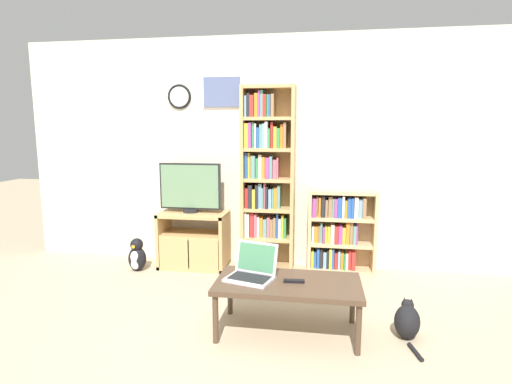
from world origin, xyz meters
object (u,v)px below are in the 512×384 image
(coffee_table, at_px, (288,286))
(remote_near_laptop, at_px, (294,281))
(bookshelf_tall, at_px, (266,180))
(penguin_figurine, at_px, (137,256))
(cat, at_px, (407,321))
(television, at_px, (190,188))
(bookshelf_short, at_px, (339,231))
(laptop, at_px, (252,270))
(tv_stand, at_px, (194,240))

(coffee_table, distance_m, remote_near_laptop, 0.07)
(bookshelf_tall, height_order, penguin_figurine, bookshelf_tall)
(bookshelf_tall, relative_size, cat, 4.33)
(cat, bearing_deg, bookshelf_tall, 142.83)
(television, xyz_separation_m, penguin_figurine, (-0.55, -0.27, -0.75))
(bookshelf_tall, bearing_deg, coffee_table, -75.68)
(bookshelf_tall, distance_m, penguin_figurine, 1.67)
(bookshelf_short, xyz_separation_m, remote_near_laptop, (-0.40, -1.49, -0.03))
(television, distance_m, bookshelf_short, 1.73)
(laptop, bearing_deg, penguin_figurine, 160.11)
(television, distance_m, bookshelf_tall, 0.86)
(tv_stand, xyz_separation_m, laptop, (0.90, -1.32, 0.16))
(bookshelf_tall, bearing_deg, cat, -47.43)
(tv_stand, distance_m, remote_near_laptop, 1.84)
(coffee_table, height_order, penguin_figurine, coffee_table)
(laptop, relative_size, penguin_figurine, 1.12)
(remote_near_laptop, xyz_separation_m, cat, (0.86, 0.08, -0.29))
(cat, bearing_deg, tv_stand, 158.84)
(television, height_order, penguin_figurine, television)
(tv_stand, bearing_deg, remote_near_laptop, -47.74)
(remote_near_laptop, bearing_deg, tv_stand, -141.64)
(television, bearing_deg, tv_stand, -44.19)
(bookshelf_short, relative_size, cat, 1.93)
(remote_near_laptop, relative_size, penguin_figurine, 0.44)
(bookshelf_short, bearing_deg, coffee_table, -106.85)
(bookshelf_tall, distance_m, laptop, 1.52)
(remote_near_laptop, height_order, penguin_figurine, remote_near_laptop)
(bookshelf_tall, height_order, bookshelf_short, bookshelf_tall)
(television, distance_m, cat, 2.62)
(remote_near_laptop, bearing_deg, bookshelf_tall, -168.00)
(tv_stand, xyz_separation_m, coffee_table, (1.19, -1.35, 0.06))
(television, bearing_deg, coffee_table, -48.46)
(bookshelf_short, height_order, penguin_figurine, bookshelf_short)
(bookshelf_short, height_order, cat, bookshelf_short)
(bookshelf_tall, bearing_deg, remote_near_laptop, -74.10)
(cat, bearing_deg, television, 158.59)
(tv_stand, height_order, penguin_figurine, tv_stand)
(tv_stand, distance_m, bookshelf_short, 1.64)
(coffee_table, bearing_deg, bookshelf_tall, 104.32)
(tv_stand, distance_m, coffee_table, 1.79)
(tv_stand, height_order, coffee_table, tv_stand)
(tv_stand, height_order, bookshelf_tall, bookshelf_tall)
(bookshelf_short, distance_m, cat, 1.51)
(tv_stand, height_order, television, television)
(tv_stand, xyz_separation_m, penguin_figurine, (-0.59, -0.23, -0.15))
(laptop, bearing_deg, tv_stand, 140.56)
(bookshelf_tall, distance_m, cat, 2.08)
(coffee_table, relative_size, penguin_figurine, 2.99)
(bookshelf_tall, distance_m, remote_near_laptop, 1.64)
(television, relative_size, penguin_figurine, 1.89)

